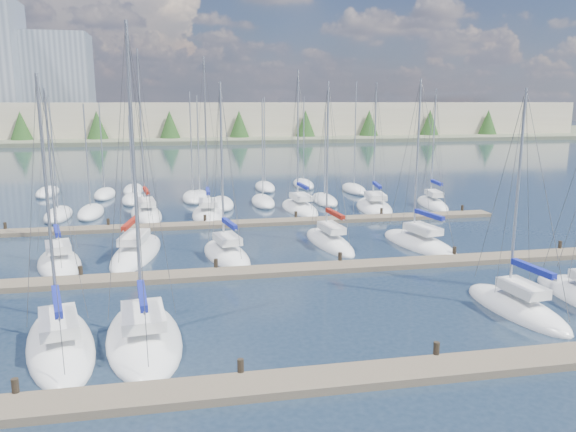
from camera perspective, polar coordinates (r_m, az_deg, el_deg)
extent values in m
plane|color=#202F40|center=(77.76, -6.50, 3.82)|extent=(400.00, 400.00, 0.00)
cube|color=#6B5E4C|center=(22.28, 6.15, -16.01)|extent=(44.00, 1.80, 0.35)
cylinder|color=#2D261C|center=(22.98, -25.91, -15.86)|extent=(0.26, 0.26, 1.10)
cylinder|color=#2D261C|center=(22.27, -4.83, -15.56)|extent=(0.26, 0.26, 1.10)
cylinder|color=#2D261C|center=(24.33, 14.81, -13.47)|extent=(0.26, 0.26, 1.10)
cube|color=#6B5E4C|center=(34.92, -0.63, -5.55)|extent=(44.00, 1.80, 0.35)
cylinder|color=#2D261C|center=(35.72, -20.30, -5.64)|extent=(0.26, 0.26, 1.10)
cylinder|color=#2D261C|center=(35.27, -7.33, -5.21)|extent=(0.26, 0.26, 1.10)
cylinder|color=#2D261C|center=(36.61, 5.30, -4.54)|extent=(0.26, 0.26, 1.10)
cylinder|color=#2D261C|center=(39.55, 16.53, -3.75)|extent=(0.26, 0.26, 1.10)
cylinder|color=#2D261C|center=(43.77, 25.88, -2.99)|extent=(0.26, 0.26, 1.10)
cube|color=#6B5E4C|center=(48.31, -3.63, -0.72)|extent=(44.00, 1.80, 0.35)
cylinder|color=#2D261C|center=(50.76, -26.78, -1.19)|extent=(0.26, 0.26, 1.10)
cylinder|color=#2D261C|center=(49.15, -17.78, -0.87)|extent=(0.26, 0.26, 1.10)
cylinder|color=#2D261C|center=(48.83, -8.43, -0.51)|extent=(0.26, 0.26, 1.10)
cylinder|color=#2D261C|center=(49.80, 0.80, -0.15)|extent=(0.26, 0.26, 1.10)
cylinder|color=#2D261C|center=(52.00, 9.46, 0.20)|extent=(0.26, 0.26, 1.10)
cylinder|color=#2D261C|center=(55.28, 17.26, 0.51)|extent=(0.26, 0.26, 1.10)
ellipsoid|color=white|center=(54.90, 1.18, 0.69)|extent=(3.35, 8.50, 1.60)
cube|color=maroon|center=(54.90, 1.18, 0.69)|extent=(1.72, 4.09, 0.12)
cube|color=silver|center=(54.28, 1.30, 1.96)|extent=(1.73, 3.01, 0.50)
cylinder|color=#9EA0A5|center=(54.64, 1.01, 8.22)|extent=(0.14, 0.14, 12.23)
cylinder|color=#9EA0A5|center=(53.48, 1.51, 2.95)|extent=(0.34, 3.50, 0.10)
cube|color=navy|center=(53.46, 1.51, 3.08)|extent=(0.52, 3.23, 0.30)
ellipsoid|color=white|center=(40.35, -15.11, -3.74)|extent=(4.23, 9.98, 1.60)
cube|color=silver|center=(39.58, -15.37, -2.10)|extent=(2.02, 3.58, 0.50)
cylinder|color=#9EA0A5|center=(39.82, -15.46, 7.60)|extent=(0.14, 0.14, 13.70)
cylinder|color=#9EA0A5|center=(38.62, -15.71, -0.86)|extent=(0.74, 4.03, 0.10)
cube|color=maroon|center=(38.59, -15.72, -0.69)|extent=(0.88, 3.74, 0.30)
ellipsoid|color=white|center=(53.75, -14.20, 0.10)|extent=(3.93, 9.14, 1.60)
cube|color=maroon|center=(53.75, -14.20, 0.10)|extent=(1.99, 4.40, 0.12)
cube|color=silver|center=(53.08, -14.23, 1.38)|extent=(1.91, 3.28, 0.50)
cylinder|color=#9EA0A5|center=(53.49, -14.70, 8.68)|extent=(0.14, 0.14, 13.91)
cylinder|color=#9EA0A5|center=(52.21, -14.21, 2.39)|extent=(0.64, 3.69, 0.10)
cube|color=maroon|center=(52.20, -14.21, 2.52)|extent=(0.80, 3.42, 0.30)
ellipsoid|color=white|center=(56.13, 8.74, 0.80)|extent=(4.56, 9.41, 1.60)
cube|color=silver|center=(55.47, 8.86, 2.03)|extent=(2.23, 3.39, 0.50)
cylinder|color=#9EA0A5|center=(56.00, 8.81, 7.58)|extent=(0.14, 0.14, 11.09)
cylinder|color=#9EA0A5|center=(54.61, 9.04, 2.99)|extent=(0.70, 3.76, 0.10)
cube|color=navy|center=(54.59, 9.04, 3.12)|extent=(0.85, 3.49, 0.30)
ellipsoid|color=white|center=(52.32, -8.10, 0.03)|extent=(3.20, 8.16, 1.60)
cube|color=silver|center=(51.68, -8.13, 1.35)|extent=(1.71, 2.88, 0.50)
cylinder|color=#9EA0A5|center=(51.99, -8.36, 8.46)|extent=(0.14, 0.14, 13.19)
cylinder|color=#9EA0A5|center=(50.87, -8.15, 2.39)|extent=(0.21, 3.39, 0.10)
cube|color=navy|center=(50.85, -8.16, 2.52)|extent=(0.40, 3.13, 0.30)
ellipsoid|color=white|center=(31.04, 22.12, -8.86)|extent=(3.10, 7.48, 1.60)
cube|color=silver|center=(30.37, 22.74, -6.77)|extent=(1.55, 2.67, 0.50)
cylinder|color=#9EA0A5|center=(30.01, 22.30, 2.37)|extent=(0.14, 0.14, 9.97)
cylinder|color=#9EA0A5|center=(29.65, 23.62, -5.15)|extent=(0.42, 3.05, 0.10)
cube|color=navy|center=(29.62, 23.63, -4.93)|extent=(0.60, 2.83, 0.30)
ellipsoid|color=white|center=(42.47, 13.13, -2.87)|extent=(4.26, 8.76, 1.60)
cube|color=black|center=(42.47, 13.13, -2.87)|extent=(2.15, 4.23, 0.12)
cube|color=silver|center=(41.83, 13.54, -1.28)|extent=(2.03, 3.17, 0.50)
cylinder|color=#9EA0A5|center=(41.90, 13.01, 5.97)|extent=(0.14, 0.14, 10.89)
cylinder|color=#9EA0A5|center=(41.08, 14.14, -0.04)|extent=(0.75, 3.48, 0.10)
cube|color=navy|center=(41.06, 14.15, 0.12)|extent=(0.90, 3.24, 0.30)
ellipsoid|color=white|center=(41.84, 4.21, -2.81)|extent=(3.02, 8.37, 1.60)
cube|color=silver|center=(41.16, 4.44, -1.20)|extent=(1.50, 2.97, 0.50)
cylinder|color=#9EA0A5|center=(41.33, 4.02, 6.04)|extent=(0.14, 0.14, 10.72)
cylinder|color=#9EA0A5|center=(40.34, 4.80, 0.06)|extent=(0.44, 3.43, 0.10)
cube|color=maroon|center=(40.32, 4.80, 0.23)|extent=(0.61, 3.18, 0.30)
ellipsoid|color=white|center=(26.73, -22.11, -12.20)|extent=(4.75, 9.33, 1.60)
cube|color=black|center=(26.73, -22.11, -12.20)|extent=(2.39, 4.50, 0.12)
cube|color=silver|center=(25.83, -22.28, -9.93)|extent=(2.20, 3.39, 0.50)
cylinder|color=#9EA0A5|center=(25.67, -23.25, 1.40)|extent=(0.14, 0.14, 10.45)
cylinder|color=#9EA0A5|center=(24.80, -22.40, -8.25)|extent=(0.96, 3.67, 0.10)
cube|color=navy|center=(24.77, -22.42, -7.99)|extent=(1.09, 3.43, 0.30)
ellipsoid|color=white|center=(38.65, -6.28, -4.07)|extent=(3.90, 7.65, 1.60)
cube|color=black|center=(38.65, -6.28, -4.07)|extent=(1.97, 3.69, 0.12)
cube|color=silver|center=(37.98, -6.17, -2.32)|extent=(1.86, 2.77, 0.50)
cylinder|color=#9EA0A5|center=(38.00, -6.73, 5.41)|extent=(0.14, 0.14, 10.60)
cylinder|color=#9EA0A5|center=(37.19, -5.96, -0.95)|extent=(0.68, 3.03, 0.10)
cube|color=navy|center=(37.16, -5.96, -0.77)|extent=(0.83, 2.82, 0.30)
ellipsoid|color=white|center=(26.28, -14.43, -12.09)|extent=(4.14, 9.03, 1.60)
cube|color=silver|center=(25.39, -14.53, -9.79)|extent=(2.10, 3.23, 0.50)
cylinder|color=#9EA0A5|center=(25.02, -15.35, 4.17)|extent=(0.14, 0.14, 12.59)
cylinder|color=#9EA0A5|center=(24.37, -14.58, -8.08)|extent=(0.47, 3.66, 0.10)
cube|color=navy|center=(24.33, -14.59, -7.81)|extent=(0.64, 3.39, 0.30)
ellipsoid|color=white|center=(58.81, 14.44, 1.06)|extent=(3.03, 7.63, 1.60)
cube|color=black|center=(58.81, 14.44, 1.06)|extent=(1.54, 3.67, 0.12)
cube|color=silver|center=(58.25, 14.62, 2.25)|extent=(1.49, 2.72, 0.50)
cylinder|color=#9EA0A5|center=(58.59, 14.57, 7.24)|extent=(0.14, 0.14, 10.52)
cylinder|color=#9EA0A5|center=(57.54, 14.86, 3.18)|extent=(0.47, 3.11, 0.10)
cube|color=navy|center=(57.52, 14.86, 3.30)|extent=(0.64, 2.88, 0.30)
ellipsoid|color=white|center=(39.26, -22.20, -4.64)|extent=(4.27, 7.43, 1.60)
cube|color=black|center=(39.26, -22.20, -4.64)|extent=(2.15, 3.59, 0.12)
cube|color=silver|center=(38.60, -22.32, -2.92)|extent=(2.01, 2.73, 0.50)
cylinder|color=#9EA0A5|center=(38.65, -22.94, 4.33)|extent=(0.14, 0.14, 10.13)
cylinder|color=#9EA0A5|center=(37.82, -22.40, -1.57)|extent=(0.80, 2.87, 0.10)
cube|color=navy|center=(37.79, -22.41, -1.39)|extent=(0.94, 2.69, 0.30)
cylinder|color=#9EA0A5|center=(68.44, -23.65, 7.34)|extent=(0.12, 0.12, 11.20)
ellipsoid|color=white|center=(69.08, -23.23, 2.18)|extent=(2.20, 6.40, 1.40)
cylinder|color=#9EA0A5|center=(60.47, -9.11, 7.22)|extent=(0.12, 0.12, 10.14)
ellipsoid|color=white|center=(61.16, -8.94, 1.87)|extent=(2.20, 6.40, 1.40)
cylinder|color=#9EA0A5|center=(60.23, -9.81, 7.35)|extent=(0.12, 0.12, 10.49)
ellipsoid|color=white|center=(60.94, -9.62, 1.82)|extent=(2.20, 6.40, 1.40)
cylinder|color=#9EA0A5|center=(69.16, 1.61, 7.87)|extent=(0.12, 0.12, 10.06)
ellipsoid|color=white|center=(69.77, 1.58, 3.21)|extent=(2.20, 6.40, 1.40)
cylinder|color=#9EA0A5|center=(64.86, -18.40, 6.74)|extent=(0.12, 0.12, 9.39)
ellipsoid|color=white|center=(65.48, -18.10, 2.08)|extent=(2.20, 6.40, 1.40)
cylinder|color=#9EA0A5|center=(54.32, -22.74, 5.84)|extent=(0.12, 0.12, 9.85)
ellipsoid|color=white|center=(55.08, -22.29, 0.06)|extent=(2.20, 6.40, 1.40)
cylinder|color=#9EA0A5|center=(54.49, -19.76, 5.78)|extent=(0.12, 0.12, 9.30)
ellipsoid|color=white|center=(55.22, -19.38, 0.30)|extent=(2.20, 6.40, 1.40)
cylinder|color=#9EA0A5|center=(65.46, 6.84, 8.29)|extent=(0.12, 0.12, 11.68)
ellipsoid|color=white|center=(66.14, 6.71, 2.67)|extent=(2.20, 6.40, 1.40)
cylinder|color=#9EA0A5|center=(56.94, -2.61, 6.90)|extent=(0.12, 0.12, 9.76)
ellipsoid|color=white|center=(57.66, -2.56, 1.41)|extent=(2.20, 6.40, 1.40)
cylinder|color=#9EA0A5|center=(67.04, -15.73, 8.13)|extent=(0.12, 0.12, 11.95)
ellipsoid|color=white|center=(67.71, -15.42, 2.53)|extent=(2.20, 6.40, 1.40)
cylinder|color=#9EA0A5|center=(58.04, 3.79, 6.33)|extent=(0.12, 0.12, 8.46)
ellipsoid|color=white|center=(58.69, 3.73, 1.58)|extent=(2.20, 6.40, 1.40)
cylinder|color=#9EA0A5|center=(60.73, -15.70, 6.00)|extent=(0.12, 0.12, 8.12)
ellipsoid|color=white|center=(61.34, -15.46, 1.62)|extent=(2.20, 6.40, 1.40)
cylinder|color=#9EA0A5|center=(66.81, -2.40, 7.70)|extent=(0.12, 0.12, 10.00)
ellipsoid|color=white|center=(67.43, -2.36, 2.91)|extent=(2.20, 6.40, 1.40)
cylinder|color=#9EA0A5|center=(56.10, -6.83, 7.16)|extent=(0.12, 0.12, 10.54)
ellipsoid|color=white|center=(56.86, -6.69, 1.20)|extent=(2.20, 6.40, 1.40)
cube|color=#666B51|center=(167.22, -9.03, 8.07)|extent=(400.00, 60.00, 1.00)
cube|color=beige|center=(157.73, -5.26, 9.59)|extent=(200.00, 12.00, 10.00)
cube|color=slate|center=(185.02, -22.13, 12.20)|extent=(18.00, 15.00, 30.00)
cone|color=#284C1E|center=(154.70, -25.50, 8.12)|extent=(6.00, 6.00, 8.00)
cone|color=#284C1E|center=(151.28, -18.82, 8.57)|extent=(6.00, 6.00, 8.00)
cone|color=#284C1E|center=(149.97, -11.91, 8.91)|extent=(6.00, 6.00, 8.00)
cone|color=#284C1E|center=(150.81, -4.98, 9.13)|extent=(6.00, 6.00, 8.00)
cone|color=#284C1E|center=(153.76, 1.79, 9.21)|extent=(6.00, 6.00, 8.00)
cone|color=#284C1E|center=(158.72, 8.23, 9.17)|extent=(6.00, 6.00, 8.00)
cone|color=#284C1E|center=(165.49, 14.20, 9.04)|extent=(6.00, 6.00, 8.00)
cone|color=#284C1E|center=(173.87, 19.64, 8.83)|extent=(6.00, 6.00, 8.00)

